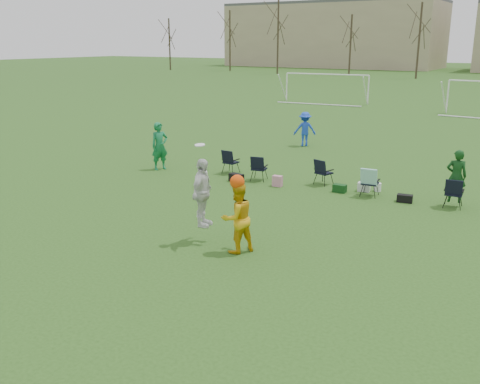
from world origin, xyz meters
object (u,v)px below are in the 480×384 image
Objects in this scene: fielder_green_near at (160,146)px; goal_left at (326,80)px; fielder_blue at (305,129)px; center_contest at (222,206)px.

fielder_green_near is 0.27× the size of goal_left.
fielder_green_near is at bearing 36.40° from fielder_blue.
center_contest is (7.05, -5.95, 0.14)m from fielder_green_near.
fielder_green_near is 1.14× the size of fielder_blue.
fielder_green_near reaches higher than fielder_blue.
fielder_green_near is 8.38m from fielder_blue.
center_contest is at bearing -104.64° from fielder_green_near.
goal_left reaches higher than fielder_green_near.
goal_left is (-3.98, 26.89, 0.94)m from fielder_green_near.
center_contest is at bearing 73.40° from fielder_blue.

